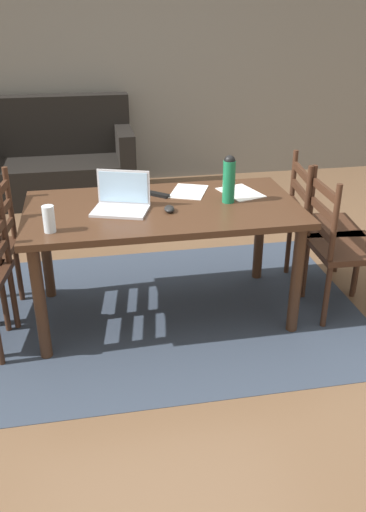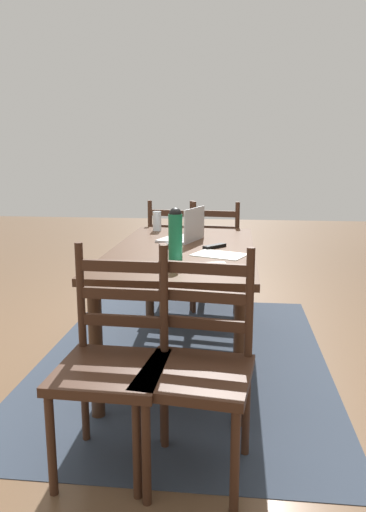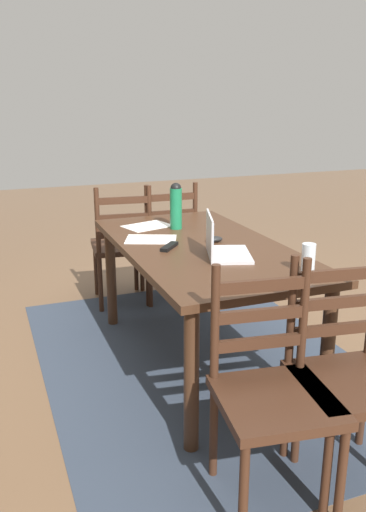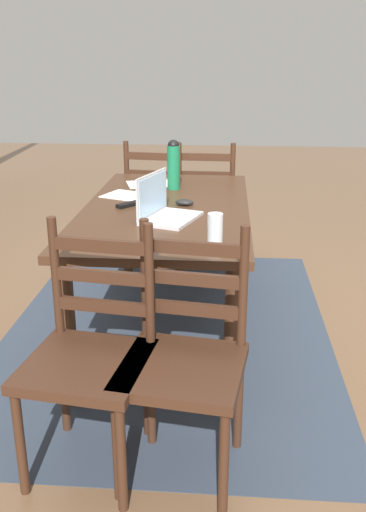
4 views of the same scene
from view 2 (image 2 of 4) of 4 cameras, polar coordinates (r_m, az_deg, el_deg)
name	(u,v)px [view 2 (image 2 of 4)]	position (r m, az deg, el deg)	size (l,w,h in m)	color
ground_plane	(184,358)	(3.27, 0.07, -12.01)	(14.00, 14.00, 0.00)	brown
area_rug	(184,358)	(3.27, 0.07, -11.96)	(2.58, 1.85, 0.01)	#333D4C
dining_table	(184,262)	(3.06, 0.07, -0.67)	(1.67, 0.88, 0.75)	#422819
chair_right_near	(113,364)	(2.10, -8.23, -12.55)	(0.46, 0.46, 0.95)	#3D2316
chair_left_near	(177,255)	(4.22, -0.73, 0.11)	(0.50, 0.50, 0.95)	#3D2316
chair_right_far	(198,368)	(2.04, 1.74, -13.13)	(0.49, 0.49, 0.95)	#3D2316
chair_left_far	(217,256)	(4.19, 4.06, 0.00)	(0.50, 0.50, 0.95)	#3D2316
laptop	(186,232)	(3.28, 0.39, 2.84)	(0.37, 0.31, 0.23)	silver
water_bottle	(176,234)	(2.62, -0.85, 2.63)	(0.08, 0.08, 0.30)	#197247
drinking_glass	(157,221)	(3.72, -3.09, 4.15)	(0.07, 0.07, 0.15)	silver
computer_mouse	(168,245)	(3.03, -1.78, 1.29)	(0.06, 0.10, 0.03)	black
tv_remote	(215,246)	(3.04, 3.75, 1.16)	(0.04, 0.17, 0.02)	black
paper_stack_left	(220,255)	(2.83, 4.34, 0.16)	(0.21, 0.30, 0.00)	white
paper_stack_right	(202,267)	(2.51, 2.23, -1.32)	(0.21, 0.30, 0.00)	white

